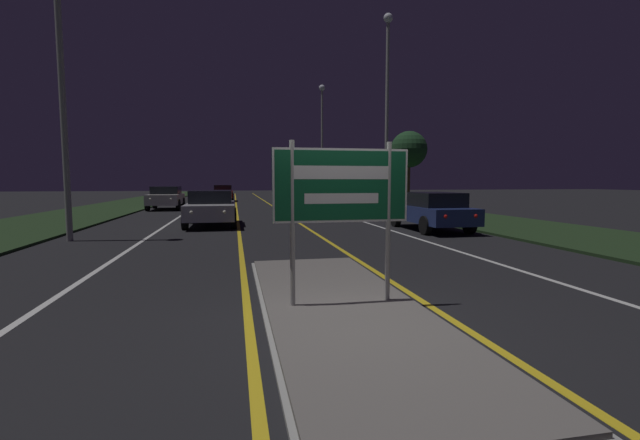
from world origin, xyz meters
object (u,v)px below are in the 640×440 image
streetlight_right_near (387,93)px  car_receding_1 (296,198)px  car_approaching_0 (211,207)px  car_approaching_2 (223,193)px  car_receding_3 (301,191)px  streetlight_right_far (322,125)px  car_receding_0 (431,210)px  car_receding_2 (316,194)px  highway_sign (342,192)px  car_approaching_1 (166,197)px  streetlight_left_near (61,61)px

streetlight_right_near → car_receding_1: bearing=126.9°
streetlight_right_near → car_approaching_0: (-9.07, -4.29, -5.77)m
streetlight_right_near → car_approaching_2: streetlight_right_near is taller
streetlight_right_near → car_receding_1: streetlight_right_near is taller
car_receding_3 → car_approaching_0: car_approaching_0 is taller
streetlight_right_far → car_receding_0: bearing=-92.3°
car_receding_2 → car_receding_0: bearing=-89.8°
car_receding_3 → car_approaching_0: bearing=-106.0°
car_approaching_2 → car_receding_3: bearing=36.4°
highway_sign → car_approaching_1: (-5.74, 23.17, -0.87)m
streetlight_right_near → streetlight_left_near: bearing=-148.0°
streetlight_right_near → car_receding_1: (-4.16, 5.53, -5.79)m
streetlight_right_far → car_receding_2: bearing=-114.4°
highway_sign → car_receding_3: highway_sign is taller
streetlight_right_far → highway_sign: bearing=-101.2°
highway_sign → car_approaching_2: 34.17m
car_receding_0 → car_receding_3: 31.10m
car_approaching_0 → highway_sign: bearing=-79.0°
streetlight_left_near → streetlight_right_near: bearing=32.0°
car_receding_1 → car_approaching_0: 10.97m
streetlight_left_near → streetlight_right_far: streetlight_right_far is taller
highway_sign → car_receding_0: (5.68, 8.89, -0.91)m
streetlight_right_far → car_receding_2: size_ratio=2.36×
car_receding_2 → highway_sign: bearing=-100.1°
streetlight_right_near → car_receding_3: bearing=92.6°
car_approaching_2 → streetlight_right_far: bearing=-2.1°
car_approaching_1 → car_approaching_2: (3.33, 10.91, -0.01)m
car_approaching_1 → car_receding_3: bearing=56.0°
car_approaching_0 → car_receding_2: bearing=67.4°
car_receding_1 → car_receding_2: size_ratio=0.95×
streetlight_left_near → car_receding_0: bearing=2.6°
streetlight_right_far → streetlight_left_near: bearing=-117.2°
car_approaching_1 → streetlight_right_near: bearing=-28.2°
highway_sign → streetlight_right_far: bearing=78.8°
car_receding_0 → car_receding_1: bearing=103.5°
car_approaching_1 → car_approaching_2: car_approaching_1 is taller
streetlight_right_near → car_approaching_0: streetlight_right_near is taller
car_receding_2 → car_approaching_0: bearing=-112.6°
car_receding_1 → car_receding_3: size_ratio=0.93×
highway_sign → car_approaching_1: size_ratio=0.54×
highway_sign → car_receding_2: size_ratio=0.50×
highway_sign → car_receding_3: size_ratio=0.48×
highway_sign → streetlight_left_near: (-6.34, 8.34, 3.64)m
car_receding_1 → car_receding_0: bearing=-76.5°
car_approaching_0 → car_approaching_2: size_ratio=0.96×
car_approaching_1 → car_approaching_0: bearing=-72.9°
streetlight_left_near → car_receding_1: 16.93m
streetlight_left_near → car_receding_1: bearing=57.0°
car_receding_0 → car_approaching_2: 26.45m
car_receding_3 → car_approaching_1: (-11.35, -16.82, 0.06)m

